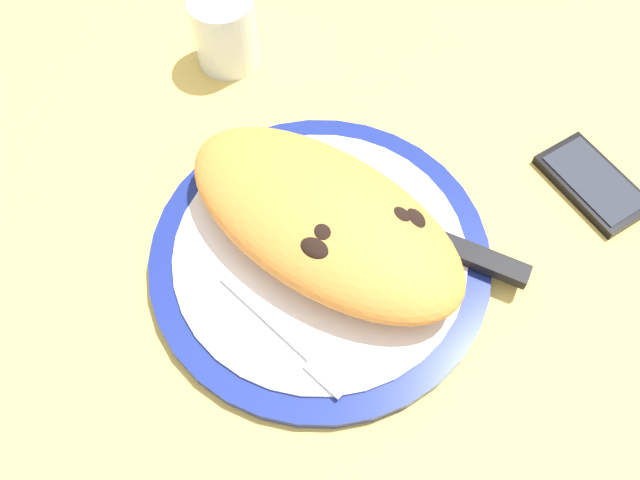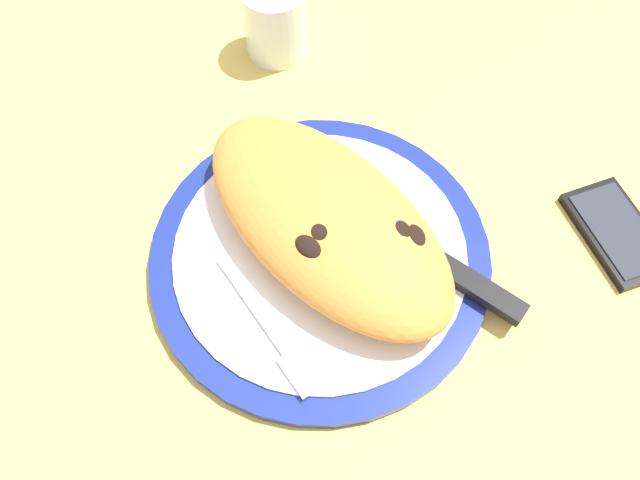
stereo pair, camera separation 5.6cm
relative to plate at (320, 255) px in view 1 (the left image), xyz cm
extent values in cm
cube|color=#DBB756|center=(0.00, 0.00, -2.24)|extent=(150.00, 150.00, 3.00)
cylinder|color=navy|center=(0.00, 0.00, -0.12)|extent=(31.82, 31.82, 1.26)
cylinder|color=white|center=(0.00, 0.00, 0.66)|extent=(27.31, 27.31, 0.30)
ellipsoid|color=orange|center=(-0.87, 1.44, 3.79)|extent=(29.23, 15.88, 5.96)
ellipsoid|color=black|center=(-3.74, -0.65, 6.17)|extent=(2.11, 1.79, 0.71)
ellipsoid|color=black|center=(0.87, -0.52, 6.20)|extent=(3.40, 3.22, 0.95)
ellipsoid|color=black|center=(1.32, -2.04, 5.95)|extent=(3.44, 2.76, 1.09)
ellipsoid|color=black|center=(4.72, 4.74, 5.85)|extent=(2.76, 2.51, 0.84)
ellipsoid|color=black|center=(5.89, 5.44, 5.59)|extent=(3.22, 3.02, 0.89)
cube|color=silver|center=(0.65, -8.05, 1.01)|extent=(11.12, 1.53, 0.40)
cube|color=silver|center=(8.18, -8.48, 1.01)|extent=(4.12, 2.42, 0.40)
cube|color=silver|center=(-0.43, 5.29, 1.01)|extent=(13.90, 5.09, 0.40)
cube|color=black|center=(11.28, 8.36, 1.41)|extent=(10.43, 4.54, 1.20)
cube|color=black|center=(15.61, 24.06, -0.24)|extent=(12.36, 9.18, 1.00)
cube|color=#2D333D|center=(15.61, 24.06, 0.34)|extent=(10.82, 7.90, 0.16)
cylinder|color=silver|center=(-24.73, 13.07, 3.36)|extent=(7.02, 7.02, 8.21)
cylinder|color=silver|center=(-24.73, 13.07, 0.93)|extent=(6.46, 6.46, 2.95)
camera|label=1|loc=(17.85, -21.06, 51.75)|focal=35.14mm
camera|label=2|loc=(21.74, -17.02, 51.75)|focal=35.14mm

